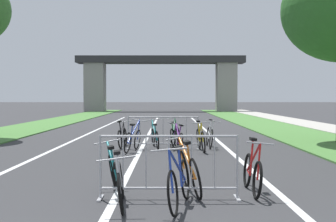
# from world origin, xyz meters

# --- Properties ---
(grass_verge_left) EXTENTS (3.19, 59.83, 0.05)m
(grass_verge_left) POSITION_xyz_m (-6.63, 24.48, 0.03)
(grass_verge_left) COLOR #477A38
(grass_verge_left) RESTS_ON ground
(grass_verge_right) EXTENTS (3.19, 59.83, 0.05)m
(grass_verge_right) POSITION_xyz_m (6.63, 24.48, 0.03)
(grass_verge_right) COLOR #477A38
(grass_verge_right) RESTS_ON ground
(sidewalk_path_right) EXTENTS (2.30, 59.83, 0.08)m
(sidewalk_path_right) POSITION_xyz_m (9.37, 24.48, 0.04)
(sidewalk_path_right) COLOR #ADA89E
(sidewalk_path_right) RESTS_ON ground
(lane_stripe_center) EXTENTS (0.14, 34.61, 0.01)m
(lane_stripe_center) POSITION_xyz_m (0.00, 17.31, 0.00)
(lane_stripe_center) COLOR silver
(lane_stripe_center) RESTS_ON ground
(lane_stripe_right_lane) EXTENTS (0.14, 34.61, 0.01)m
(lane_stripe_right_lane) POSITION_xyz_m (2.77, 17.31, 0.00)
(lane_stripe_right_lane) COLOR silver
(lane_stripe_right_lane) RESTS_ON ground
(lane_stripe_left_lane) EXTENTS (0.14, 34.61, 0.01)m
(lane_stripe_left_lane) POSITION_xyz_m (-2.77, 17.31, 0.00)
(lane_stripe_left_lane) COLOR silver
(lane_stripe_left_lane) RESTS_ON ground
(overpass_bridge) EXTENTS (19.47, 2.81, 6.43)m
(overpass_bridge) POSITION_xyz_m (0.00, 49.45, 4.15)
(overpass_bridge) COLOR #2D2D30
(overpass_bridge) RESTS_ON ground
(crowd_barrier_nearest) EXTENTS (2.29, 0.45, 1.05)m
(crowd_barrier_nearest) POSITION_xyz_m (0.88, 4.90, 0.52)
(crowd_barrier_nearest) COLOR #ADADB2
(crowd_barrier_nearest) RESTS_ON ground
(crowd_barrier_second) EXTENTS (2.30, 0.49, 1.05)m
(crowd_barrier_second) POSITION_xyz_m (0.71, 11.84, 0.52)
(crowd_barrier_second) COLOR #ADADB2
(crowd_barrier_second) RESTS_ON ground
(bicycle_teal_0) EXTENTS (0.57, 1.69, 0.93)m
(bicycle_teal_0) POSITION_xyz_m (0.44, 12.21, 0.35)
(bicycle_teal_0) COLOR black
(bicycle_teal_0) RESTS_ON ground
(bicycle_blue_1) EXTENTS (0.67, 1.65, 0.98)m
(bicycle_blue_1) POSITION_xyz_m (-0.21, 11.24, 0.37)
(bicycle_blue_1) COLOR black
(bicycle_blue_1) RESTS_ON ground
(bicycle_black_2) EXTENTS (0.53, 1.62, 0.90)m
(bicycle_black_2) POSITION_xyz_m (-0.65, 12.39, 0.35)
(bicycle_black_2) COLOR black
(bicycle_black_2) RESTS_ON ground
(bicycle_white_3) EXTENTS (0.50, 1.69, 0.94)m
(bicycle_white_3) POSITION_xyz_m (2.24, 12.35, 0.37)
(bicycle_white_3) COLOR black
(bicycle_white_3) RESTS_ON ground
(bicycle_silver_4) EXTENTS (0.55, 1.64, 0.84)m
(bicycle_silver_4) POSITION_xyz_m (0.13, 4.46, 0.34)
(bicycle_silver_4) COLOR black
(bicycle_silver_4) RESTS_ON ground
(bicycle_red_5) EXTENTS (0.45, 1.60, 0.95)m
(bicycle_red_5) POSITION_xyz_m (2.33, 5.37, 0.36)
(bicycle_red_5) COLOR black
(bicycle_red_5) RESTS_ON ground
(bicycle_green_6) EXTENTS (0.51, 1.77, 1.03)m
(bicycle_green_6) POSITION_xyz_m (1.11, 12.22, 0.38)
(bicycle_green_6) COLOR black
(bicycle_green_6) RESTS_ON ground
(bicycle_purple_7) EXTENTS (0.55, 1.68, 0.88)m
(bicycle_purple_7) POSITION_xyz_m (1.13, 11.27, 0.35)
(bicycle_purple_7) COLOR black
(bicycle_purple_7) RESTS_ON ground
(bicycle_orange_8) EXTENTS (0.62, 1.76, 0.98)m
(bicycle_orange_8) POSITION_xyz_m (1.23, 5.34, 0.39)
(bicycle_orange_8) COLOR black
(bicycle_orange_8) RESTS_ON ground
(bicycle_yellow_9) EXTENTS (0.56, 1.66, 0.95)m
(bicycle_yellow_9) POSITION_xyz_m (1.87, 11.34, 0.37)
(bicycle_yellow_9) COLOR black
(bicycle_yellow_9) RESTS_ON ground
(bicycle_teal_10) EXTENTS (0.67, 1.57, 0.91)m
(bicycle_teal_10) POSITION_xyz_m (-0.06, 5.34, 0.35)
(bicycle_teal_10) COLOR black
(bicycle_teal_10) RESTS_ON ground
(bicycle_blue_11) EXTENTS (0.64, 1.72, 0.97)m
(bicycle_blue_11) POSITION_xyz_m (1.03, 4.38, 0.38)
(bicycle_blue_11) COLOR black
(bicycle_blue_11) RESTS_ON ground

